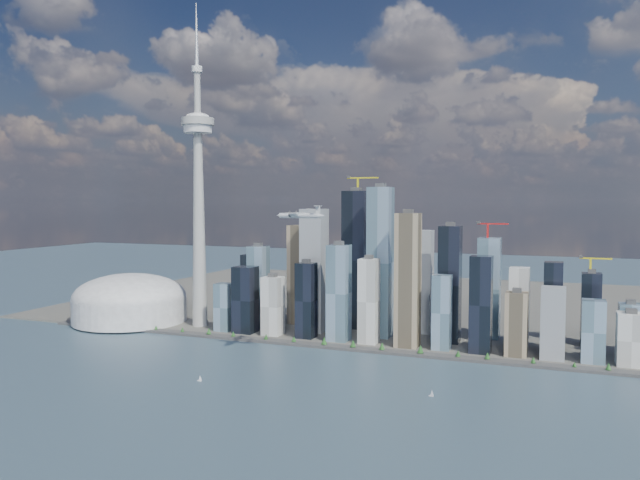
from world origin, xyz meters
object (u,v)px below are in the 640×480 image
at_px(needle_tower, 198,192).
at_px(sailboat_east, 432,394).
at_px(airplane, 300,215).
at_px(dome_stadium, 130,301).
at_px(sailboat_west, 200,379).

relative_size(needle_tower, sailboat_east, 64.12).
bearing_deg(needle_tower, airplane, -34.02).
xyz_separation_m(dome_stadium, sailboat_west, (314.33, -268.85, -36.82)).
distance_m(sailboat_west, sailboat_east, 279.73).
distance_m(airplane, sailboat_east, 277.97).
height_order(needle_tower, sailboat_east, needle_tower).
relative_size(needle_tower, sailboat_west, 67.45).
relative_size(needle_tower, dome_stadium, 2.75).
distance_m(needle_tower, airplane, 322.21).
bearing_deg(needle_tower, dome_stadium, -175.91).
bearing_deg(sailboat_east, sailboat_west, -155.66).
xyz_separation_m(airplane, sailboat_west, (-91.25, -99.57, -199.47)).
height_order(airplane, sailboat_east, airplane).
bearing_deg(dome_stadium, needle_tower, 4.09).
bearing_deg(dome_stadium, airplane, -22.65).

